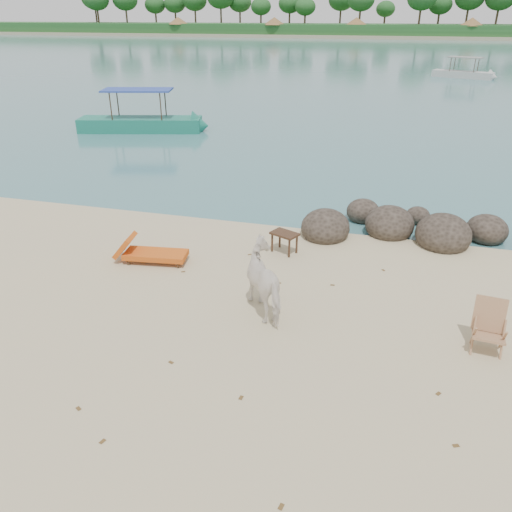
% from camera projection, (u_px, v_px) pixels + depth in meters
% --- Properties ---
extents(water, '(400.00, 400.00, 0.00)m').
position_uv_depth(water, '(393.00, 49.00, 87.01)').
color(water, '#386570').
rests_on(water, ground).
extents(far_shore, '(420.00, 90.00, 1.40)m').
position_uv_depth(far_shore, '(399.00, 33.00, 156.35)').
color(far_shore, tan).
rests_on(far_shore, ground).
extents(far_scenery, '(420.00, 18.00, 9.50)m').
position_uv_depth(far_scenery, '(399.00, 24.00, 126.10)').
color(far_scenery, '#1E4C1E').
rests_on(far_scenery, ground).
extents(boulders, '(6.46, 3.03, 1.09)m').
position_uv_depth(boulders, '(406.00, 229.00, 13.77)').
color(boulders, black).
rests_on(boulders, ground).
extents(cow, '(1.62, 1.76, 1.39)m').
position_uv_depth(cow, '(269.00, 281.00, 10.09)').
color(cow, white).
rests_on(cow, ground).
extents(side_table, '(0.79, 0.67, 0.54)m').
position_uv_depth(side_table, '(284.00, 244.00, 12.76)').
color(side_table, '#332014').
rests_on(side_table, ground).
extents(lounge_chair, '(1.99, 0.92, 0.57)m').
position_uv_depth(lounge_chair, '(156.00, 252.00, 12.27)').
color(lounge_chair, '#C76417').
rests_on(lounge_chair, ground).
extents(deck_chair, '(0.67, 0.72, 0.94)m').
position_uv_depth(deck_chair, '(490.00, 331.00, 8.92)').
color(deck_chair, '#AB7C55').
rests_on(deck_chair, ground).
extents(boat_near, '(7.27, 3.36, 3.45)m').
position_uv_depth(boat_near, '(138.00, 96.00, 25.66)').
color(boat_near, '#19715C').
rests_on(boat_near, water).
extents(boat_mid, '(6.33, 3.68, 3.05)m').
position_uv_depth(boat_mid, '(465.00, 60.00, 47.51)').
color(boat_mid, '#B3B3AF').
rests_on(boat_mid, water).
extents(dead_leaves, '(6.41, 7.00, 0.00)m').
position_uv_depth(dead_leaves, '(280.00, 352.00, 9.11)').
color(dead_leaves, brown).
rests_on(dead_leaves, ground).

